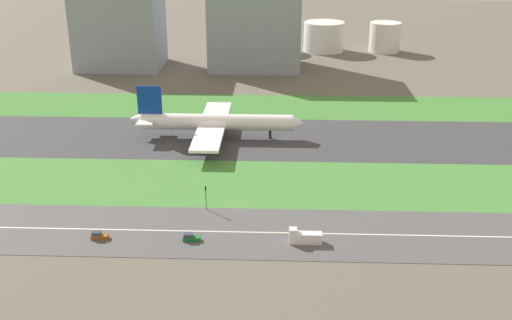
{
  "coord_description": "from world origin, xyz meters",
  "views": [
    {
      "loc": [
        -3.39,
        -216.37,
        78.54
      ],
      "look_at": [
        -10.51,
        -36.5,
        6.0
      ],
      "focal_mm": 43.13,
      "sensor_mm": 36.0,
      "label": 1
    }
  ],
  "objects_px": {
    "airliner": "(213,122)",
    "truck_0": "(304,237)",
    "traffic_light": "(206,196)",
    "car_2": "(99,236)",
    "car_0": "(191,238)",
    "hangar_building": "(255,21)",
    "terminal_building": "(120,28)",
    "fuel_tank_west": "(263,37)",
    "fuel_tank_east": "(385,37)",
    "fuel_tank_centre": "(324,37)"
  },
  "relations": [
    {
      "from": "fuel_tank_west",
      "to": "hangar_building",
      "type": "bearing_deg",
      "value": -93.67
    },
    {
      "from": "fuel_tank_west",
      "to": "fuel_tank_centre",
      "type": "relative_size",
      "value": 1.04
    },
    {
      "from": "car_0",
      "to": "terminal_building",
      "type": "xyz_separation_m",
      "value": [
        -64.28,
        192.0,
        19.95
      ]
    },
    {
      "from": "truck_0",
      "to": "fuel_tank_west",
      "type": "distance_m",
      "value": 237.75
    },
    {
      "from": "car_0",
      "to": "fuel_tank_centre",
      "type": "distance_m",
      "value": 242.09
    },
    {
      "from": "fuel_tank_centre",
      "to": "car_2",
      "type": "bearing_deg",
      "value": -107.04
    },
    {
      "from": "airliner",
      "to": "fuel_tank_west",
      "type": "bearing_deg",
      "value": 85.04
    },
    {
      "from": "terminal_building",
      "to": "traffic_light",
      "type": "bearing_deg",
      "value": -69.16
    },
    {
      "from": "traffic_light",
      "to": "truck_0",
      "type": "bearing_deg",
      "value": -33.41
    },
    {
      "from": "hangar_building",
      "to": "fuel_tank_east",
      "type": "distance_m",
      "value": 90.57
    },
    {
      "from": "car_0",
      "to": "hangar_building",
      "type": "height_order",
      "value": "hangar_building"
    },
    {
      "from": "hangar_building",
      "to": "fuel_tank_centre",
      "type": "relative_size",
      "value": 2.05
    },
    {
      "from": "traffic_light",
      "to": "fuel_tank_west",
      "type": "height_order",
      "value": "fuel_tank_west"
    },
    {
      "from": "car_2",
      "to": "fuel_tank_centre",
      "type": "xyz_separation_m",
      "value": [
        72.63,
        237.0,
        7.83
      ]
    },
    {
      "from": "car_0",
      "to": "car_2",
      "type": "bearing_deg",
      "value": 0.0
    },
    {
      "from": "car_2",
      "to": "hangar_building",
      "type": "relative_size",
      "value": 0.09
    },
    {
      "from": "airliner",
      "to": "fuel_tank_east",
      "type": "xyz_separation_m",
      "value": [
        87.8,
        159.0,
        2.52
      ]
    },
    {
      "from": "car_0",
      "to": "hangar_building",
      "type": "xyz_separation_m",
      "value": [
        8.68,
        192.0,
        24.11
      ]
    },
    {
      "from": "fuel_tank_west",
      "to": "fuel_tank_east",
      "type": "height_order",
      "value": "fuel_tank_east"
    },
    {
      "from": "traffic_light",
      "to": "car_2",
      "type": "bearing_deg",
      "value": -145.16
    },
    {
      "from": "terminal_building",
      "to": "fuel_tank_east",
      "type": "xyz_separation_m",
      "value": [
        149.85,
        45.0,
        -12.12
      ]
    },
    {
      "from": "traffic_light",
      "to": "fuel_tank_west",
      "type": "bearing_deg",
      "value": 87.49
    },
    {
      "from": "airliner",
      "to": "terminal_building",
      "type": "xyz_separation_m",
      "value": [
        -62.05,
        114.0,
        14.64
      ]
    },
    {
      "from": "car_0",
      "to": "traffic_light",
      "type": "relative_size",
      "value": 0.61
    },
    {
      "from": "car_0",
      "to": "fuel_tank_west",
      "type": "bearing_deg",
      "value": -92.79
    },
    {
      "from": "car_2",
      "to": "car_0",
      "type": "bearing_deg",
      "value": -180.0
    },
    {
      "from": "truck_0",
      "to": "car_0",
      "type": "bearing_deg",
      "value": -0.0
    },
    {
      "from": "airliner",
      "to": "traffic_light",
      "type": "bearing_deg",
      "value": -86.01
    },
    {
      "from": "terminal_building",
      "to": "fuel_tank_west",
      "type": "bearing_deg",
      "value": 30.68
    },
    {
      "from": "car_0",
      "to": "fuel_tank_east",
      "type": "bearing_deg",
      "value": -109.85
    },
    {
      "from": "truck_0",
      "to": "hangar_building",
      "type": "xyz_separation_m",
      "value": [
        -20.56,
        192.0,
        23.36
      ]
    },
    {
      "from": "traffic_light",
      "to": "hangar_building",
      "type": "bearing_deg",
      "value": 87.79
    },
    {
      "from": "fuel_tank_east",
      "to": "fuel_tank_west",
      "type": "bearing_deg",
      "value": 180.0
    },
    {
      "from": "hangar_building",
      "to": "fuel_tank_east",
      "type": "bearing_deg",
      "value": 30.34
    },
    {
      "from": "hangar_building",
      "to": "truck_0",
      "type": "bearing_deg",
      "value": -83.89
    },
    {
      "from": "truck_0",
      "to": "fuel_tank_centre",
      "type": "relative_size",
      "value": 0.34
    },
    {
      "from": "airliner",
      "to": "hangar_building",
      "type": "height_order",
      "value": "hangar_building"
    },
    {
      "from": "car_0",
      "to": "terminal_building",
      "type": "relative_size",
      "value": 0.1
    },
    {
      "from": "fuel_tank_east",
      "to": "airliner",
      "type": "bearing_deg",
      "value": -118.91
    },
    {
      "from": "airliner",
      "to": "truck_0",
      "type": "relative_size",
      "value": 7.74
    },
    {
      "from": "car_0",
      "to": "fuel_tank_centre",
      "type": "relative_size",
      "value": 0.18
    },
    {
      "from": "airliner",
      "to": "car_0",
      "type": "relative_size",
      "value": 14.77
    },
    {
      "from": "car_2",
      "to": "traffic_light",
      "type": "bearing_deg",
      "value": -145.16
    },
    {
      "from": "truck_0",
      "to": "traffic_light",
      "type": "distance_m",
      "value": 32.78
    },
    {
      "from": "traffic_light",
      "to": "terminal_building",
      "type": "distance_m",
      "value": 186.92
    },
    {
      "from": "car_0",
      "to": "traffic_light",
      "type": "xyz_separation_m",
      "value": [
        1.96,
        17.99,
        3.37
      ]
    },
    {
      "from": "car_2",
      "to": "fuel_tank_centre",
      "type": "relative_size",
      "value": 0.18
    },
    {
      "from": "terminal_building",
      "to": "hangar_building",
      "type": "relative_size",
      "value": 0.88
    },
    {
      "from": "car_2",
      "to": "fuel_tank_west",
      "type": "relative_size",
      "value": 0.17
    },
    {
      "from": "truck_0",
      "to": "airliner",
      "type": "bearing_deg",
      "value": -68.03
    }
  ]
}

